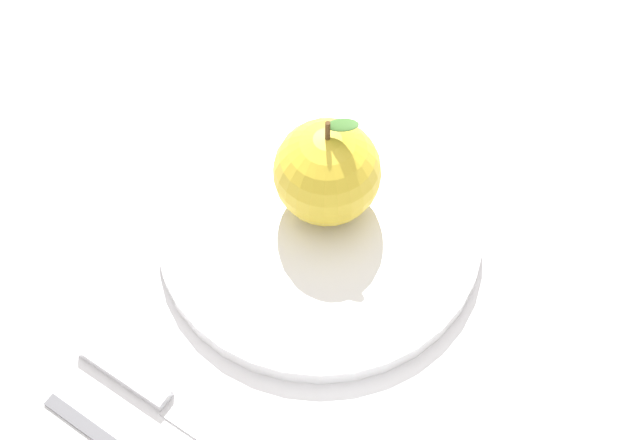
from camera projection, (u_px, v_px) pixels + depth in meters
ground_plane at (304, 254)px, 0.66m from camera, size 2.40×2.40×0.00m
dinner_plate at (320, 228)px, 0.66m from camera, size 0.24×0.24×0.01m
apple at (327, 172)px, 0.64m from camera, size 0.08×0.08×0.09m
knife at (170, 404)px, 0.59m from camera, size 0.15×0.14×0.01m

